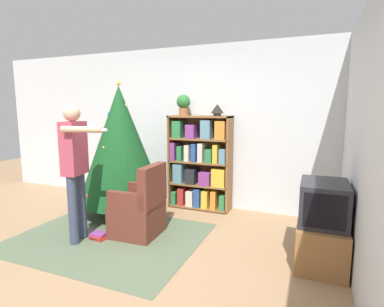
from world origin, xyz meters
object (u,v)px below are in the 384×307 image
object	(u,v)px
bookshelf	(200,164)
armchair	(140,211)
table_lamp	(217,109)
television	(324,202)
christmas_tree	(120,144)
potted_plant	(183,103)
standing_person	(75,162)

from	to	relation	value
bookshelf	armchair	distance (m)	1.37
table_lamp	television	bearing A→B (deg)	-38.38
armchair	table_lamp	size ratio (longest dim) A/B	4.60
christmas_tree	table_lamp	size ratio (longest dim) A/B	10.04
bookshelf	potted_plant	size ratio (longest dim) A/B	4.55
television	potted_plant	xyz separation A→B (m)	(-2.07, 1.20, 1.03)
bookshelf	television	xyz separation A→B (m)	(1.79, -1.19, -0.06)
television	christmas_tree	size ratio (longest dim) A/B	0.30
bookshelf	table_lamp	distance (m)	0.92
standing_person	table_lamp	xyz separation A→B (m)	(1.21, 1.71, 0.62)
potted_plant	standing_person	bearing A→B (deg)	-110.89
television	armchair	xyz separation A→B (m)	(-2.13, -0.08, -0.34)
standing_person	christmas_tree	bearing A→B (deg)	173.40
christmas_tree	potted_plant	xyz separation A→B (m)	(0.72, 0.70, 0.61)
christmas_tree	bookshelf	bearing A→B (deg)	34.72
television	potted_plant	size ratio (longest dim) A/B	1.83
christmas_tree	table_lamp	xyz separation A→B (m)	(1.28, 0.70, 0.52)
christmas_tree	armchair	xyz separation A→B (m)	(0.67, -0.57, -0.75)
television	potted_plant	world-z (taller)	potted_plant
bookshelf	standing_person	world-z (taller)	standing_person
armchair	bookshelf	bearing A→B (deg)	163.01
bookshelf	christmas_tree	bearing A→B (deg)	-145.28
potted_plant	table_lamp	size ratio (longest dim) A/B	1.64
armchair	standing_person	size ratio (longest dim) A/B	0.56
bookshelf	standing_person	xyz separation A→B (m)	(-0.94, -1.70, 0.25)
bookshelf	television	distance (m)	2.15
potted_plant	table_lamp	bearing A→B (deg)	-0.00
television	table_lamp	distance (m)	2.15
armchair	standing_person	bearing A→B (deg)	-56.51
table_lamp	armchair	bearing A→B (deg)	-115.67
television	christmas_tree	distance (m)	2.87
potted_plant	table_lamp	world-z (taller)	potted_plant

